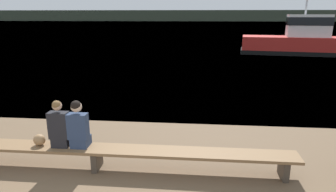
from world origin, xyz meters
name	(u,v)px	position (x,y,z in m)	size (l,w,h in m)	color
water_surface	(192,22)	(0.00, 125.75, 0.00)	(240.00, 240.00, 0.00)	teal
far_shoreline	(193,16)	(0.00, 148.53, 2.52)	(600.00, 12.00, 5.05)	#384233
bench_main	(96,151)	(0.03, 2.84, 0.40)	(8.36, 0.54, 0.48)	brown
person_left	(60,127)	(-0.73, 2.84, 0.92)	(0.41, 0.38, 1.03)	black
person_right	(78,126)	(-0.32, 2.84, 0.95)	(0.41, 0.39, 1.04)	navy
shopping_bag	(39,140)	(-1.22, 2.85, 0.61)	(0.26, 0.21, 0.25)	#9E754C
tugboat_red	(302,42)	(10.70, 23.01, 1.01)	(9.78, 4.32, 5.24)	red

